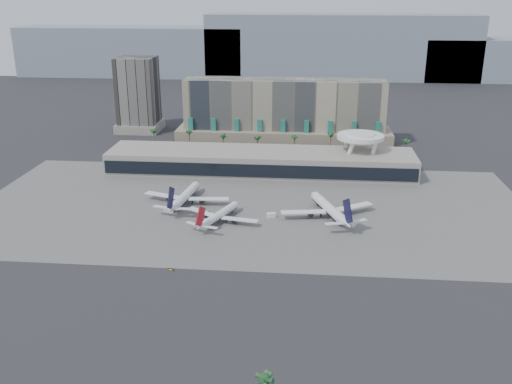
# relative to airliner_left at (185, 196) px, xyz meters

# --- Properties ---
(ground) EXTENTS (900.00, 900.00, 0.00)m
(ground) POSITION_rel_airliner_left_xyz_m (31.65, -56.27, -3.80)
(ground) COLOR #232326
(ground) RESTS_ON ground
(apron_pad) EXTENTS (260.00, 130.00, 0.06)m
(apron_pad) POSITION_rel_airliner_left_xyz_m (31.65, -1.27, -3.77)
(apron_pad) COLOR #5B5B59
(apron_pad) RESTS_ON ground
(mountain_ridge) EXTENTS (680.00, 60.00, 70.00)m
(mountain_ridge) POSITION_rel_airliner_left_xyz_m (59.52, 413.73, 26.08)
(mountain_ridge) COLOR gray
(mountain_ridge) RESTS_ON ground
(hotel) EXTENTS (140.00, 30.00, 42.00)m
(hotel) POSITION_rel_airliner_left_xyz_m (41.65, 118.14, 13.00)
(hotel) COLOR tan
(hotel) RESTS_ON ground
(office_tower) EXTENTS (30.00, 30.00, 52.00)m
(office_tower) POSITION_rel_airliner_left_xyz_m (-63.35, 143.73, 19.13)
(office_tower) COLOR black
(office_tower) RESTS_ON ground
(terminal) EXTENTS (170.00, 32.50, 14.50)m
(terminal) POSITION_rel_airliner_left_xyz_m (31.65, 53.57, 2.71)
(terminal) COLOR #AEA699
(terminal) RESTS_ON ground
(saucer_structure) EXTENTS (26.00, 26.00, 21.89)m
(saucer_structure) POSITION_rel_airliner_left_xyz_m (86.65, 59.73, 14.65)
(saucer_structure) COLOR white
(saucer_structure) RESTS_ON ground
(palm_row) EXTENTS (157.80, 2.80, 13.10)m
(palm_row) POSITION_rel_airliner_left_xyz_m (38.65, 88.73, 6.69)
(palm_row) COLOR brown
(palm_row) RESTS_ON ground
(airliner_left) EXTENTS (42.10, 43.59, 15.08)m
(airliner_left) POSITION_rel_airliner_left_xyz_m (0.00, 0.00, 0.00)
(airliner_left) COLOR white
(airliner_left) RESTS_ON ground
(airliner_centre) EXTENTS (34.01, 35.08, 12.79)m
(airliner_centre) POSITION_rel_airliner_left_xyz_m (19.84, -20.54, -0.58)
(airliner_centre) COLOR white
(airliner_centre) RESTS_ON ground
(airliner_right) EXTENTS (42.30, 43.67, 15.83)m
(airliner_right) POSITION_rel_airliner_left_xyz_m (68.14, -10.29, 0.19)
(airliner_right) COLOR white
(airliner_right) RESTS_ON ground
(service_vehicle_a) EXTENTS (4.57, 2.31, 2.21)m
(service_vehicle_a) POSITION_rel_airliner_left_xyz_m (-5.30, -11.49, -2.70)
(service_vehicle_a) COLOR silver
(service_vehicle_a) RESTS_ON ground
(service_vehicle_b) EXTENTS (4.40, 3.21, 2.03)m
(service_vehicle_b) POSITION_rel_airliner_left_xyz_m (42.18, -13.29, -2.79)
(service_vehicle_b) COLOR white
(service_vehicle_b) RESTS_ON ground
(taxiway_sign) EXTENTS (2.02, 0.46, 0.91)m
(taxiway_sign) POSITION_rel_airliner_left_xyz_m (8.90, -68.02, -3.35)
(taxiway_sign) COLOR black
(taxiway_sign) RESTS_ON ground
(near_palm_b) EXTENTS (6.00, 6.00, 14.03)m
(near_palm_b) POSITION_rel_airliner_left_xyz_m (49.15, -142.23, 7.35)
(near_palm_b) COLOR brown
(near_palm_b) RESTS_ON ground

